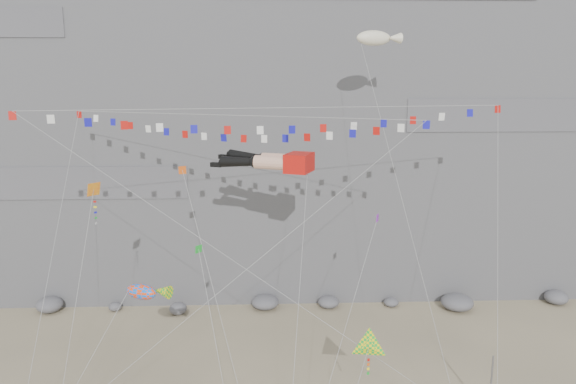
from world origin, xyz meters
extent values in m
cube|color=slate|center=(0.00, 32.00, 25.00)|extent=(80.00, 28.00, 50.00)
cube|color=#BA110B|center=(2.56, 6.92, 15.47)|extent=(2.39, 2.73, 1.34)
cylinder|color=#D9A287|center=(0.49, 7.04, 15.47)|extent=(2.48, 1.78, 0.99)
sphere|color=black|center=(-0.56, 7.47, 15.47)|extent=(0.91, 0.91, 0.91)
cone|color=black|center=(-1.80, 7.98, 15.39)|extent=(2.82, 1.79, 0.93)
cube|color=black|center=(-3.48, 8.66, 15.09)|extent=(0.96, 0.70, 0.33)
cylinder|color=#D9A287|center=(1.00, 8.28, 15.47)|extent=(2.48, 1.78, 0.99)
sphere|color=black|center=(-0.05, 8.71, 15.47)|extent=(0.91, 0.91, 0.91)
cone|color=black|center=(-1.30, 9.22, 15.60)|extent=(2.84, 1.80, 0.99)
cube|color=black|center=(-2.97, 9.90, 15.50)|extent=(0.96, 0.70, 0.33)
cylinder|color=gray|center=(1.78, -0.56, 7.76)|extent=(0.03, 0.03, 21.54)
cylinder|color=gray|center=(-8.22, 2.25, 9.39)|extent=(0.03, 0.03, 25.55)
cylinder|color=gray|center=(7.47, 1.12, 9.75)|extent=(0.03, 0.03, 24.88)
cylinder|color=gray|center=(-11.53, -0.37, 7.34)|extent=(0.03, 0.03, 15.50)
cylinder|color=gray|center=(-10.42, -1.77, 4.14)|extent=(0.03, 0.03, 11.25)
cylinder|color=gray|center=(10.43, 5.02, 12.21)|extent=(0.03, 0.03, 27.77)
cylinder|color=gray|center=(-2.95, 0.48, 7.56)|extent=(0.03, 0.03, 19.91)
cylinder|color=gray|center=(4.91, -0.72, 6.02)|extent=(0.03, 0.03, 16.76)
cylinder|color=gray|center=(-2.63, -2.71, 5.46)|extent=(0.03, 0.03, 13.89)
camera|label=1|loc=(0.19, -32.61, 21.62)|focal=35.00mm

